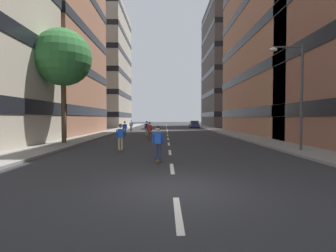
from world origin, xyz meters
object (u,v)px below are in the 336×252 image
streetlamp_right (296,86)px  skater_3 (158,142)px  skater_4 (150,130)px  skater_0 (125,128)px  street_tree_near (63,58)px  parked_car_near (194,125)px  skater_1 (131,125)px  skater_5 (120,136)px  skater_2 (147,127)px

streetlamp_right → skater_3: bearing=-158.2°
skater_4 → skater_0: bearing=129.3°
street_tree_near → skater_3: bearing=-46.3°
parked_car_near → streetlamp_right: bearing=-87.0°
skater_3 → skater_4: (-1.19, 12.65, 0.00)m
skater_1 → skater_4: bearing=-75.6°
skater_1 → skater_3: size_ratio=1.00×
skater_1 → skater_3: 28.18m
parked_car_near → skater_5: (-9.04, -37.54, 0.29)m
streetlamp_right → skater_3: streetlamp_right is taller
skater_0 → streetlamp_right: bearing=-45.5°
streetlamp_right → skater_4: 13.77m
skater_1 → skater_3: bearing=-79.7°
street_tree_near → parked_car_near: bearing=66.5°
skater_0 → street_tree_near: bearing=-113.9°
skater_2 → skater_5: 13.36m
parked_car_near → skater_0: skater_0 is taller
parked_car_near → skater_4: 29.75m
streetlamp_right → street_tree_near: bearing=163.6°
skater_0 → skater_2: same height
skater_2 → skater_5: bearing=-93.0°
streetlamp_right → skater_3: size_ratio=3.65×
parked_car_near → street_tree_near: bearing=-113.5°
streetlamp_right → skater_1: (-13.58, 24.32, -3.12)m
street_tree_near → skater_1: size_ratio=5.13×
parked_car_near → skater_1: size_ratio=2.47×
skater_1 → skater_4: 15.56m
skater_3 → skater_5: size_ratio=1.00×
parked_car_near → street_tree_near: 36.70m
skater_4 → street_tree_near: bearing=-146.4°
skater_1 → skater_2: (3.26, -10.54, 0.00)m
street_tree_near → skater_3: 12.86m
parked_car_near → streetlamp_right: size_ratio=0.68×
skater_0 → parked_car_near: bearing=66.6°
parked_car_near → skater_3: bearing=-99.0°
parked_car_near → streetlamp_right: (1.98, -37.97, 3.44)m
skater_1 → skater_5: size_ratio=1.00×
street_tree_near → skater_3: (7.86, -8.22, -5.99)m
streetlamp_right → skater_1: size_ratio=3.65×
parked_car_near → skater_3: (-6.54, -41.38, 0.29)m
streetlamp_right → skater_4: size_ratio=3.65×
parked_car_near → skater_3: size_ratio=2.47×
skater_3 → skater_0: bearing=104.5°
skater_1 → parked_car_near: bearing=49.7°
streetlamp_right → skater_0: 18.48m
parked_car_near → skater_4: (-7.73, -28.73, 0.29)m
streetlamp_right → skater_3: 9.70m
skater_3 → street_tree_near: bearing=133.7°
parked_car_near → skater_0: (-10.79, -24.99, 0.29)m
streetlamp_right → skater_1: streetlamp_right is taller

